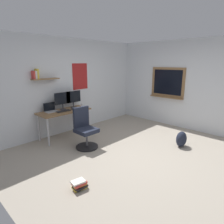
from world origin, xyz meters
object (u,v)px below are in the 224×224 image
at_px(desk, 64,113).
at_px(office_chair, 85,131).
at_px(monitor_secondary, 73,98).
at_px(backpack, 181,139).
at_px(laptop, 51,110).
at_px(keyboard, 63,111).
at_px(coffee_mug, 82,106).
at_px(computer_mouse, 73,109).
at_px(book_stack_on_floor, 79,184).
at_px(monitor_primary, 63,100).

height_order(desk, office_chair, office_chair).
distance_m(monitor_secondary, backpack, 2.99).
xyz_separation_m(laptop, monitor_secondary, (0.68, -0.05, 0.22)).
height_order(keyboard, backpack, keyboard).
bearing_deg(monitor_secondary, coffee_mug, -30.54).
xyz_separation_m(keyboard, backpack, (1.62, -2.45, -0.55)).
bearing_deg(desk, laptop, 154.65).
bearing_deg(computer_mouse, desk, 160.67).
relative_size(keyboard, book_stack_on_floor, 1.40).
distance_m(office_chair, laptop, 1.14).
relative_size(computer_mouse, backpack, 0.28).
xyz_separation_m(keyboard, coffee_mug, (0.64, 0.05, 0.04)).
xyz_separation_m(office_chair, computer_mouse, (0.25, 0.83, 0.34)).
height_order(backpack, book_stack_on_floor, backpack).
bearing_deg(computer_mouse, book_stack_on_floor, -123.27).
height_order(laptop, keyboard, laptop).
relative_size(desk, monitor_secondary, 2.91).
xyz_separation_m(desk, backpack, (1.55, -2.53, -0.46)).
relative_size(office_chair, monitor_secondary, 2.05).
bearing_deg(book_stack_on_floor, laptop, 70.20).
bearing_deg(backpack, book_stack_on_floor, 170.54).
relative_size(monitor_primary, book_stack_on_floor, 1.76).
bearing_deg(monitor_primary, book_stack_on_floor, -117.60).
xyz_separation_m(office_chair, coffee_mug, (0.62, 0.88, 0.36)).
relative_size(monitor_secondary, keyboard, 1.25).
xyz_separation_m(monitor_secondary, computer_mouse, (-0.16, -0.17, -0.25)).
bearing_deg(coffee_mug, book_stack_on_floor, -129.22).
height_order(office_chair, backpack, office_chair).
distance_m(laptop, coffee_mug, 0.90).
xyz_separation_m(office_chair, keyboard, (-0.03, 0.83, 0.33)).
xyz_separation_m(desk, monitor_secondary, (0.37, 0.10, 0.35)).
bearing_deg(keyboard, monitor_primary, 59.25).
distance_m(laptop, backpack, 3.31).
bearing_deg(backpack, desk, 121.54).
distance_m(computer_mouse, coffee_mug, 0.37).
relative_size(desk, office_chair, 1.42).
height_order(desk, computer_mouse, computer_mouse).
height_order(laptop, monitor_primary, monitor_primary).
xyz_separation_m(monitor_secondary, backpack, (1.18, -2.62, -0.81)).
xyz_separation_m(monitor_primary, keyboard, (-0.10, -0.17, -0.26)).
relative_size(desk, monitor_primary, 2.91).
bearing_deg(computer_mouse, office_chair, -107.08).
bearing_deg(book_stack_on_floor, backpack, -9.46).
bearing_deg(backpack, office_chair, 134.43).
relative_size(keyboard, coffee_mug, 4.02).
height_order(desk, monitor_secondary, monitor_secondary).
bearing_deg(backpack, laptop, 124.78).
relative_size(monitor_primary, monitor_secondary, 1.00).
bearing_deg(backpack, coffee_mug, 111.30).
bearing_deg(computer_mouse, monitor_secondary, 46.98).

